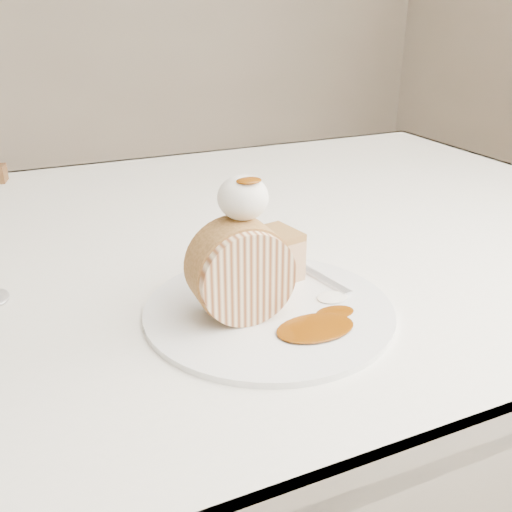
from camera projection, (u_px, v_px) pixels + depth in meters
name	position (u px, v px, depth m)	size (l,w,h in m)	color
table	(192.00, 295.00, 0.81)	(1.40, 0.90, 0.75)	white
plate	(269.00, 310.00, 0.58)	(0.26, 0.26, 0.01)	white
roulade_slice	(241.00, 272.00, 0.55)	(0.09, 0.09, 0.05)	beige
cake_chunk	(272.00, 259.00, 0.63)	(0.06, 0.05, 0.05)	#B27C43
whipped_cream	(243.00, 198.00, 0.54)	(0.05, 0.05, 0.04)	white
caramel_drizzle	(249.00, 175.00, 0.52)	(0.02, 0.02, 0.01)	#673004
caramel_pool	(315.00, 328.00, 0.54)	(0.08, 0.05, 0.00)	#673004
fork	(316.00, 275.00, 0.65)	(0.02, 0.15, 0.00)	silver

